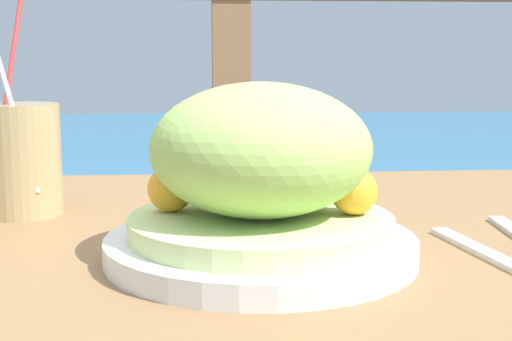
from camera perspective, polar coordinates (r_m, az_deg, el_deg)
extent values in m
cube|color=olive|center=(0.71, 0.52, -6.43)|extent=(1.24, 0.70, 0.04)
cube|color=brown|center=(1.41, -1.92, -8.18)|extent=(0.07, 0.07, 1.05)
cube|color=teal|center=(3.91, -3.61, -1.26)|extent=(12.00, 4.00, 0.48)
cylinder|color=silver|center=(0.61, 0.37, -6.15)|extent=(0.26, 0.26, 0.02)
cylinder|color=#C6DB8E|center=(0.60, 0.38, -4.42)|extent=(0.22, 0.22, 0.02)
ellipsoid|color=#9EC660|center=(0.59, 0.38, 1.71)|extent=(0.19, 0.19, 0.11)
sphere|color=#F9A328|center=(0.61, 7.85, -1.67)|extent=(0.04, 0.04, 0.04)
sphere|color=#F9A328|center=(0.62, -6.85, -1.46)|extent=(0.04, 0.04, 0.04)
cylinder|color=tan|center=(0.81, -18.23, 0.82)|extent=(0.08, 0.08, 0.12)
cylinder|color=red|center=(0.81, -19.27, 5.98)|extent=(0.03, 0.08, 0.21)
cylinder|color=white|center=(0.79, -19.21, 5.91)|extent=(0.07, 0.06, 0.21)
cube|color=silver|center=(0.65, 18.12, -6.43)|extent=(0.04, 0.18, 0.00)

